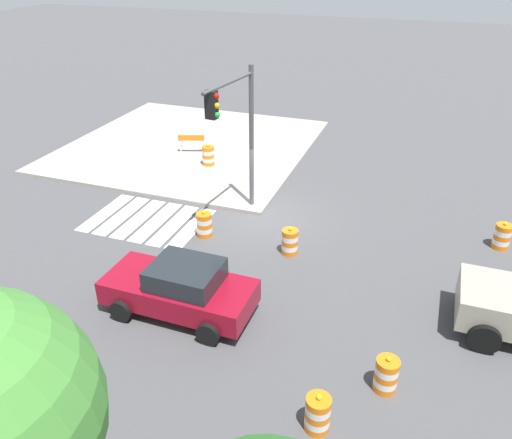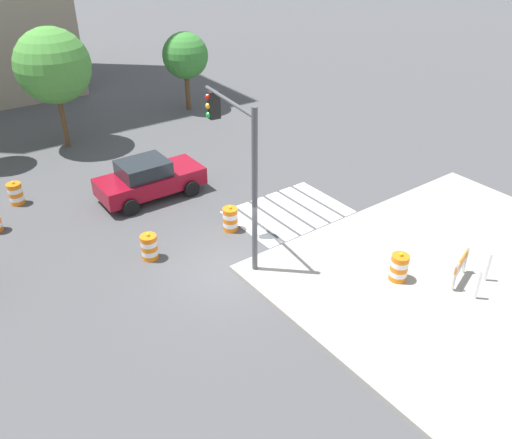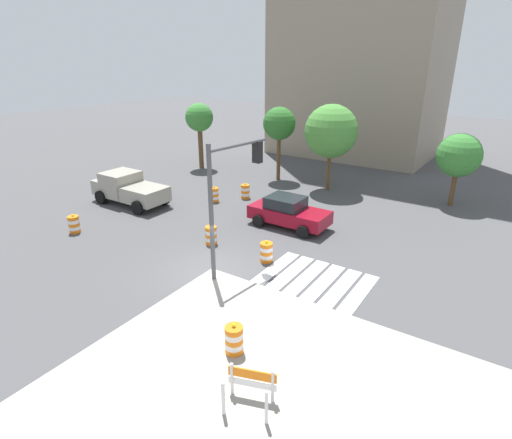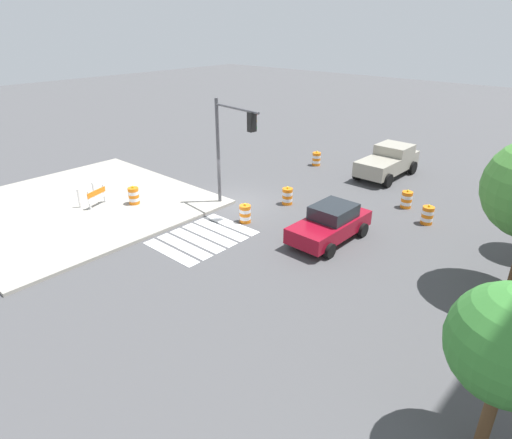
% 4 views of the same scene
% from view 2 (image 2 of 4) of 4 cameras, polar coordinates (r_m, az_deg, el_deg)
% --- Properties ---
extents(ground_plane, '(120.00, 120.00, 0.00)m').
position_cam_2_polar(ground_plane, '(17.64, -2.87, -5.44)').
color(ground_plane, '#474749').
extents(sidewalk_corner, '(12.00, 12.00, 0.15)m').
position_cam_2_polar(sidewalk_corner, '(18.19, 24.60, -7.15)').
color(sidewalk_corner, '#9E998E').
rests_on(sidewalk_corner, ground).
extents(crosswalk_stripes, '(4.35, 3.20, 0.02)m').
position_cam_2_polar(crosswalk_stripes, '(20.85, 3.51, 0.82)').
color(crosswalk_stripes, silver).
rests_on(crosswalk_stripes, ground).
extents(sports_car, '(4.33, 2.19, 1.63)m').
position_cam_2_polar(sports_car, '(22.05, -11.47, 4.36)').
color(sports_car, maroon).
rests_on(sports_car, ground).
extents(traffic_barrel_near_corner, '(0.56, 0.56, 1.02)m').
position_cam_2_polar(traffic_barrel_near_corner, '(19.50, -2.79, 0.05)').
color(traffic_barrel_near_corner, orange).
rests_on(traffic_barrel_near_corner, ground).
extents(traffic_barrel_median_near, '(0.56, 0.56, 1.02)m').
position_cam_2_polar(traffic_barrel_median_near, '(18.28, -11.44, -2.92)').
color(traffic_barrel_median_near, orange).
rests_on(traffic_barrel_median_near, ground).
extents(traffic_barrel_far_curb, '(0.56, 0.56, 1.02)m').
position_cam_2_polar(traffic_barrel_far_curb, '(23.31, -24.50, 2.56)').
color(traffic_barrel_far_curb, orange).
rests_on(traffic_barrel_far_curb, ground).
extents(traffic_barrel_on_sidewalk, '(0.56, 0.56, 1.02)m').
position_cam_2_polar(traffic_barrel_on_sidewalk, '(17.30, 15.18, -5.01)').
color(traffic_barrel_on_sidewalk, orange).
rests_on(traffic_barrel_on_sidewalk, sidewalk_corner).
extents(construction_barricade, '(1.42, 1.13, 1.00)m').
position_cam_2_polar(construction_barricade, '(17.73, 21.68, -4.88)').
color(construction_barricade, silver).
rests_on(construction_barricade, sidewalk_corner).
extents(traffic_light_pole, '(0.63, 3.27, 5.50)m').
position_cam_2_polar(traffic_light_pole, '(16.42, -2.12, 7.43)').
color(traffic_light_pole, '#4C4C51').
rests_on(traffic_light_pole, sidewalk_corner).
extents(street_tree_streetside_far, '(3.50, 3.50, 5.76)m').
position_cam_2_polar(street_tree_streetside_far, '(27.15, -21.08, 15.21)').
color(street_tree_streetside_far, brown).
rests_on(street_tree_streetside_far, ground).
extents(street_tree_corner_lot, '(2.58, 2.58, 4.41)m').
position_cam_2_polar(street_tree_corner_lot, '(31.34, -7.64, 17.10)').
color(street_tree_corner_lot, brown).
rests_on(street_tree_corner_lot, ground).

